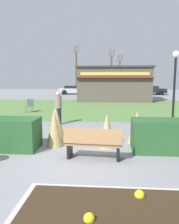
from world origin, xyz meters
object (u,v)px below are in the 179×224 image
Objects in this scene: lamppost_mid at (175,77)px; parked_car_west_slot at (74,90)px; person_strolling at (58,108)px; parked_car_east_slot at (150,90)px; park_bench at (93,143)px; tree_right_bg at (76,71)px; tree_left_bg at (119,75)px; cafe_chair_west at (30,105)px; tree_center_bg at (111,73)px; food_kiosk at (114,84)px; parked_car_center_slot at (113,90)px.

lamppost_mid is 22.03m from parked_car_west_slot.
person_strolling is 22.90m from parked_car_east_slot.
park_bench is at bearing -54.16° from person_strolling.
tree_right_bg reaches higher than parked_car_west_slot.
tree_right_bg is at bearing -161.83° from tree_left_bg.
tree_right_bg is at bearing 89.68° from cafe_chair_west.
park_bench is at bearing -60.95° from cafe_chair_west.
tree_center_bg is at bearing -7.26° from tree_right_bg.
parked_car_east_slot is at bearing 59.19° from food_kiosk.
person_strolling reaches higher than parked_car_west_slot.
tree_left_bg is (-3.89, 7.53, 2.09)m from parked_car_east_slot.
food_kiosk is 4.43× the size of person_strolling.
tree_left_bg is (1.26, 7.53, 2.09)m from parked_car_center_slot.
food_kiosk is (-2.91, 11.65, -0.63)m from lamppost_mid.
park_bench is at bearing -92.12° from parked_car_center_slot.
cafe_chair_west is at bearing -124.42° from food_kiosk.
cafe_chair_west is 0.13× the size of tree_center_bg.
tree_right_bg reaches higher than cafe_chair_west.
cafe_chair_west is 22.72m from tree_center_bg.
parked_car_east_slot is 0.69× the size of tree_left_bg.
lamppost_mid is 0.88× the size of parked_car_east_slot.
food_kiosk is 10.12m from parked_car_east_slot.
food_kiosk reaches higher than cafe_chair_west.
parked_car_west_slot is at bearing -179.97° from parked_car_center_slot.
tree_center_bg reaches higher than parked_car_east_slot.
parked_car_center_slot is at bearing -99.49° from tree_left_bg.
parked_car_west_slot is 10.33m from tree_left_bg.
parked_car_east_slot is at bearing -62.69° from tree_left_bg.
parked_car_center_slot is at bearing 0.03° from parked_car_west_slot.
person_strolling is 26.10m from tree_center_bg.
person_strolling is at bearing -98.54° from tree_left_bg.
tree_right_bg is at bearing 93.92° from parked_car_west_slot.
food_kiosk is 10.63m from cafe_chair_west.
parked_car_east_slot reaches higher than cafe_chair_west.
parked_car_center_slot is at bearing 89.98° from food_kiosk.
lamppost_mid reaches higher than person_strolling.
food_kiosk is at bearing 55.58° from cafe_chair_west.
person_strolling is 26.84m from tree_right_bg.
parked_car_west_slot is 0.58× the size of tree_right_bg.
park_bench is at bearing -91.49° from tree_center_bg.
parked_car_west_slot is (0.48, 17.35, 0.12)m from cafe_chair_west.
cafe_chair_west is 0.21× the size of parked_car_center_slot.
food_kiosk is at bearing 86.87° from park_bench.
tree_left_bg is 7.51m from tree_right_bg.
tree_left_bg reaches higher than park_bench.
person_strolling is at bearing 112.94° from park_bench.
parked_car_east_slot is 12.47m from tree_right_bg.
parked_car_west_slot is 10.64m from parked_car_east_slot.
parked_car_center_slot is 5.15m from parked_car_east_slot.
cafe_chair_west is at bearing 161.68° from lamppost_mid.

